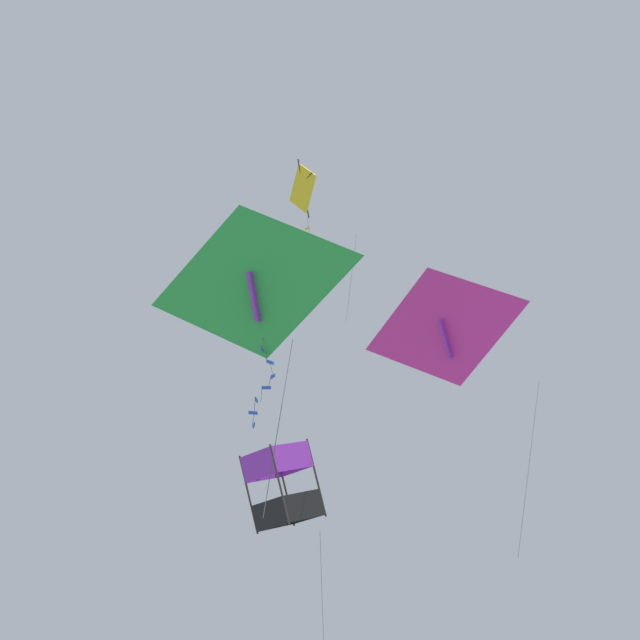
% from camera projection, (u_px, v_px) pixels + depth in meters
% --- Properties ---
extents(kite_delta_low_drifter, '(3.48, 3.21, 6.10)m').
position_uv_depth(kite_delta_low_drifter, '(446.00, 328.00, 23.65)').
color(kite_delta_low_drifter, '#DB2D93').
extents(kite_delta_near_right, '(3.04, 2.96, 5.64)m').
position_uv_depth(kite_delta_near_right, '(255.00, 284.00, 21.38)').
color(kite_delta_near_right, green).
extents(kite_diamond_highest, '(1.87, 2.19, 5.26)m').
position_uv_depth(kite_diamond_highest, '(304.00, 192.00, 29.44)').
color(kite_diamond_highest, yellow).
extents(kite_box_near_left, '(2.26, 1.88, 6.67)m').
position_uv_depth(kite_box_near_left, '(283.00, 486.00, 27.09)').
color(kite_box_near_left, purple).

